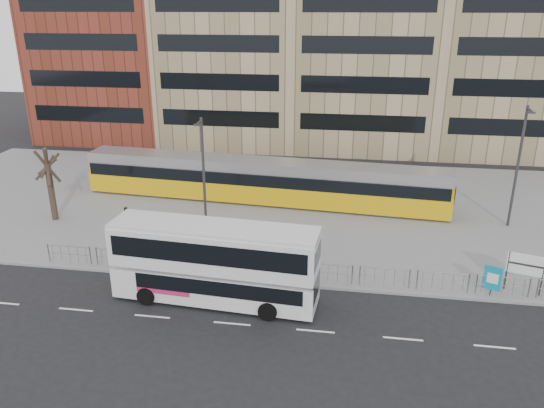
# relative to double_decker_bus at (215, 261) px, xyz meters

# --- Properties ---
(ground) EXTENTS (120.00, 120.00, 0.00)m
(ground) POSITION_rel_double_decker_bus_xyz_m (3.29, 2.00, -2.25)
(ground) COLOR black
(ground) RESTS_ON ground
(plaza) EXTENTS (64.00, 24.00, 0.15)m
(plaza) POSITION_rel_double_decker_bus_xyz_m (3.29, 14.00, -2.17)
(plaza) COLOR slate
(plaza) RESTS_ON ground
(kerb) EXTENTS (64.00, 0.25, 0.17)m
(kerb) POSITION_rel_double_decker_bus_xyz_m (3.29, 2.05, -2.17)
(kerb) COLOR gray
(kerb) RESTS_ON ground
(building_row) EXTENTS (70.40, 18.40, 31.20)m
(building_row) POSITION_rel_double_decker_bus_xyz_m (4.84, 36.27, 10.66)
(building_row) COLOR maroon
(building_row) RESTS_ON ground
(pedestrian_barrier) EXTENTS (32.07, 0.07, 1.10)m
(pedestrian_barrier) POSITION_rel_double_decker_bus_xyz_m (5.29, 2.50, -1.27)
(pedestrian_barrier) COLOR gray
(pedestrian_barrier) RESTS_ON plaza
(road_markings) EXTENTS (62.00, 0.12, 0.01)m
(road_markings) POSITION_rel_double_decker_bus_xyz_m (4.29, -2.00, -2.24)
(road_markings) COLOR white
(road_markings) RESTS_ON ground
(double_decker_bus) EXTENTS (10.54, 3.21, 4.16)m
(double_decker_bus) POSITION_rel_double_decker_bus_xyz_m (0.00, 0.00, 0.00)
(double_decker_bus) COLOR silver
(double_decker_bus) RESTS_ON ground
(tram) EXTENTS (27.77, 4.83, 3.26)m
(tram) POSITION_rel_double_decker_bus_xyz_m (-0.13, 14.45, -0.46)
(tram) COLOR #D4A20B
(tram) RESTS_ON plaza
(station_sign) EXTENTS (1.82, 0.60, 2.16)m
(station_sign) POSITION_rel_double_decker_bus_xyz_m (15.72, 3.02, -0.60)
(station_sign) COLOR #2D2D30
(station_sign) RESTS_ON plaza
(ad_panel) EXTENTS (0.85, 0.40, 1.67)m
(ad_panel) POSITION_rel_double_decker_bus_xyz_m (14.01, 2.40, -1.11)
(ad_panel) COLOR #2D2D30
(ad_panel) RESTS_ON plaza
(pedestrian) EXTENTS (0.59, 0.69, 1.59)m
(pedestrian) POSITION_rel_double_decker_bus_xyz_m (-5.26, 4.13, -1.30)
(pedestrian) COLOR black
(pedestrian) RESTS_ON plaza
(traffic_light_west) EXTENTS (0.19, 0.22, 3.10)m
(traffic_light_west) POSITION_rel_double_decker_bus_xyz_m (-6.34, 3.95, -0.12)
(traffic_light_west) COLOR #2D2D30
(traffic_light_west) RESTS_ON plaza
(lamp_post_west) EXTENTS (0.45, 1.04, 7.34)m
(lamp_post_west) POSITION_rel_double_decker_bus_xyz_m (-3.18, 9.46, 1.94)
(lamp_post_west) COLOR #2D2D30
(lamp_post_west) RESTS_ON plaza
(lamp_post_east) EXTENTS (0.45, 1.04, 8.21)m
(lamp_post_east) POSITION_rel_double_decker_bus_xyz_m (17.32, 12.27, 2.38)
(lamp_post_east) COLOR #2D2D30
(lamp_post_east) RESTS_ON plaza
(bare_tree) EXTENTS (4.51, 4.51, 7.44)m
(bare_tree) POSITION_rel_double_decker_bus_xyz_m (-13.84, 8.58, 3.28)
(bare_tree) COLOR #30221A
(bare_tree) RESTS_ON plaza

